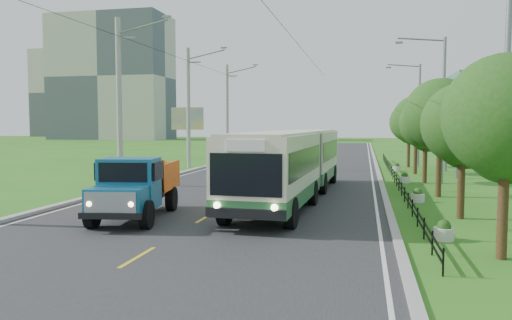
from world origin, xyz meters
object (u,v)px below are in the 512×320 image
(tree_third, at_px, (441,118))
(dump_truck, at_px, (136,184))
(billboard_right, at_px, (453,101))
(tree_second, at_px, (464,129))
(planter_mid, at_px, (405,178))
(tree_fifth, at_px, (417,122))
(streetlight_near, at_px, (501,89))
(pole_far, at_px, (227,111))
(billboard_left, at_px, (187,122))
(pole_mid, at_px, (189,107))
(planter_near, at_px, (418,196))
(planter_far, at_px, (397,168))
(tree_back, at_px, (410,125))
(streetlight_mid, at_px, (441,104))
(planter_front, at_px, (444,231))
(bus, at_px, (293,159))
(tree_fourth, at_px, (426,126))
(streetlight_far, at_px, (417,111))
(tree_front, at_px, (507,123))
(pole_near, at_px, (120,101))

(tree_third, xyz_separation_m, dump_truck, (-12.48, -8.77, -2.61))
(billboard_right, bearing_deg, tree_third, -101.64)
(tree_second, relative_size, planter_mid, 7.91)
(tree_fifth, height_order, streetlight_near, streetlight_near)
(pole_far, distance_m, billboard_left, 9.17)
(tree_fifth, bearing_deg, billboard_right, -3.30)
(pole_far, height_order, tree_fifth, pole_far)
(pole_mid, height_order, tree_third, pole_mid)
(planter_near, bearing_deg, dump_truck, -149.43)
(pole_far, bearing_deg, billboard_left, -97.83)
(pole_far, height_order, tree_third, pole_far)
(planter_mid, distance_m, planter_far, 8.00)
(pole_far, height_order, tree_back, pole_far)
(streetlight_mid, height_order, planter_mid, streetlight_mid)
(planter_front, bearing_deg, streetlight_near, 44.40)
(tree_second, relative_size, billboard_left, 1.02)
(planter_far, relative_size, bus, 0.04)
(tree_fourth, height_order, planter_front, tree_fourth)
(tree_fifth, relative_size, bus, 0.34)
(planter_near, bearing_deg, streetlight_far, 84.70)
(tree_back, relative_size, planter_near, 8.21)
(tree_fifth, xyz_separation_m, streetlight_mid, (0.79, -6.14, 1.05))
(tree_fourth, height_order, dump_truck, tree_fourth)
(pole_mid, distance_m, tree_back, 18.89)
(tree_front, relative_size, dump_truck, 0.93)
(tree_back, xyz_separation_m, planter_front, (-1.26, -28.14, -3.37))
(pole_mid, relative_size, planter_front, 14.93)
(tree_fourth, distance_m, tree_back, 12.00)
(tree_fifth, bearing_deg, tree_fourth, -90.00)
(tree_second, relative_size, planter_far, 7.91)
(planter_mid, bearing_deg, pole_mid, 157.46)
(pole_far, xyz_separation_m, tree_fifth, (18.12, -12.86, -1.24))
(tree_front, distance_m, tree_second, 6.00)
(pole_near, height_order, pole_mid, same)
(tree_third, relative_size, tree_back, 1.09)
(tree_third, distance_m, tree_fifth, 12.00)
(planter_mid, bearing_deg, tree_second, -83.95)
(tree_fifth, bearing_deg, planter_far, 124.05)
(tree_third, bearing_deg, pole_far, 126.09)
(tree_fourth, distance_m, planter_far, 8.62)
(planter_front, bearing_deg, tree_third, 82.94)
(tree_fifth, bearing_deg, streetlight_far, 84.29)
(tree_third, height_order, streetlight_far, streetlight_far)
(planter_mid, relative_size, billboard_right, 0.09)
(pole_near, xyz_separation_m, bus, (10.93, -3.38, -3.13))
(tree_second, bearing_deg, tree_back, 90.00)
(tree_third, height_order, streetlight_near, streetlight_near)
(pole_far, xyz_separation_m, dump_truck, (5.64, -33.63, -3.72))
(streetlight_near, xyz_separation_m, planter_mid, (-2.04, 14.00, -4.62))
(pole_near, bearing_deg, planter_mid, 16.52)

